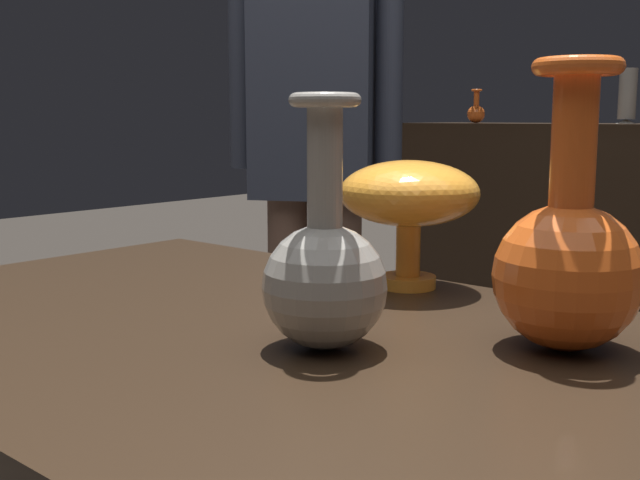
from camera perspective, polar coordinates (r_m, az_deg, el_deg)
vase_centerpiece at (r=0.71m, az=0.35°, el=-2.41°), size 0.12×0.12×0.23m
vase_tall_behind at (r=0.74m, az=17.77°, el=-1.40°), size 0.14×0.14×0.26m
vase_left_accent at (r=0.97m, az=6.57°, el=3.15°), size 0.17×0.17×0.16m
shelf_vase_far_left at (r=3.06m, az=11.41°, el=9.22°), size 0.07×0.07×0.13m
shelf_vase_left at (r=2.98m, az=21.67°, el=9.78°), size 0.07×0.07×0.19m
visitor_near_left at (r=2.08m, az=-0.43°, el=7.27°), size 0.42×0.31×1.61m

